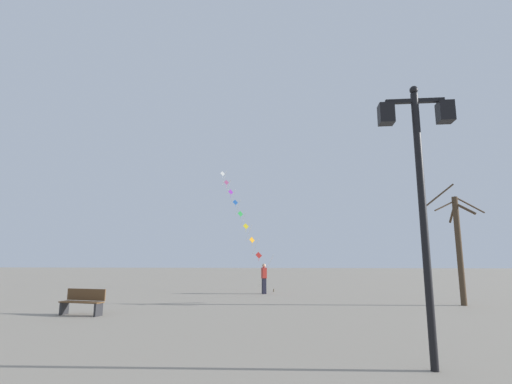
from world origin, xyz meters
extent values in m
plane|color=gray|center=(0.00, 20.00, 0.00)|extent=(160.00, 160.00, 0.00)
cylinder|color=black|center=(3.14, 6.55, 2.56)|extent=(0.14, 0.14, 5.11)
sphere|color=black|center=(3.14, 6.55, 5.19)|extent=(0.16, 0.16, 0.16)
cube|color=black|center=(3.14, 6.55, 4.96)|extent=(1.11, 0.08, 0.08)
cube|color=black|center=(2.59, 6.55, 4.71)|extent=(0.28, 0.28, 0.40)
cube|color=beige|center=(2.59, 6.55, 4.71)|extent=(0.19, 0.19, 0.30)
cube|color=black|center=(3.70, 6.55, 4.71)|extent=(0.28, 0.28, 0.40)
cube|color=beige|center=(3.70, 6.55, 4.71)|extent=(0.19, 0.19, 0.30)
cylinder|color=brown|center=(-0.56, 23.41, 0.09)|extent=(0.06, 0.06, 0.18)
cylinder|color=silver|center=(-1.12, 24.53, 1.21)|extent=(1.14, 2.26, 2.08)
cylinder|color=silver|center=(-1.98, 26.25, 2.79)|extent=(0.62, 1.21, 1.11)
cylinder|color=silver|center=(-2.57, 27.44, 3.88)|extent=(0.62, 1.21, 1.11)
cylinder|color=silver|center=(-3.17, 28.64, 4.98)|extent=(0.62, 1.21, 1.11)
cylinder|color=silver|center=(-3.76, 29.83, 6.07)|extent=(0.62, 1.21, 1.11)
cylinder|color=silver|center=(-4.36, 31.02, 7.17)|extent=(0.62, 1.21, 1.11)
cylinder|color=silver|center=(-4.95, 32.21, 8.26)|extent=(0.62, 1.21, 1.11)
cylinder|color=silver|center=(-5.55, 33.41, 9.36)|extent=(0.62, 1.21, 1.11)
cube|color=red|center=(-1.68, 25.66, 2.24)|extent=(0.44, 0.11, 0.45)
cylinder|color=red|center=(-1.68, 25.66, 1.95)|extent=(0.02, 0.04, 0.23)
cube|color=orange|center=(-2.28, 26.85, 3.33)|extent=(0.37, 0.28, 0.45)
cylinder|color=orange|center=(-2.28, 26.85, 3.03)|extent=(0.03, 0.03, 0.26)
cube|color=yellow|center=(-2.87, 28.04, 4.43)|extent=(0.42, 0.17, 0.45)
cylinder|color=yellow|center=(-2.87, 28.04, 4.12)|extent=(0.03, 0.05, 0.27)
cube|color=green|center=(-3.46, 29.23, 5.53)|extent=(0.40, 0.21, 0.45)
cylinder|color=green|center=(-3.46, 29.23, 5.23)|extent=(0.03, 0.04, 0.24)
cube|color=blue|center=(-4.06, 30.43, 6.62)|extent=(0.43, 0.13, 0.45)
cylinder|color=blue|center=(-4.06, 30.43, 6.34)|extent=(0.03, 0.04, 0.22)
cube|color=purple|center=(-4.65, 31.62, 7.72)|extent=(0.40, 0.23, 0.45)
cylinder|color=purple|center=(-4.65, 31.62, 7.37)|extent=(0.05, 0.07, 0.34)
cube|color=pink|center=(-5.25, 32.81, 8.81)|extent=(0.44, 0.12, 0.45)
cylinder|color=pink|center=(-5.25, 32.81, 8.46)|extent=(0.02, 0.02, 0.34)
cube|color=white|center=(-5.84, 34.00, 9.91)|extent=(0.42, 0.18, 0.45)
cylinder|color=white|center=(-5.84, 34.00, 9.59)|extent=(0.03, 0.04, 0.29)
cube|color=#1E1E2D|center=(-1.03, 21.94, 0.45)|extent=(0.29, 0.35, 0.90)
cube|color=#B22D26|center=(-1.03, 21.94, 1.18)|extent=(0.35, 0.44, 0.60)
sphere|color=tan|center=(-1.03, 21.94, 1.60)|extent=(0.22, 0.22, 0.22)
cylinder|color=#B22D26|center=(-1.11, 22.15, 1.35)|extent=(0.22, 0.40, 0.50)
cylinder|color=#423323|center=(7.90, 16.96, 2.34)|extent=(0.25, 0.25, 4.69)
cylinder|color=#423323|center=(8.58, 17.13, 4.35)|extent=(1.40, 0.41, 0.75)
cylinder|color=#423323|center=(7.38, 16.75, 4.26)|extent=(1.08, 0.49, 0.53)
cylinder|color=#423323|center=(7.92, 17.37, 4.01)|extent=(0.14, 0.89, 0.83)
cylinder|color=#423323|center=(8.23, 16.76, 4.13)|extent=(0.77, 0.53, 0.61)
cylinder|color=#423323|center=(7.28, 17.03, 4.78)|extent=(1.29, 0.22, 1.03)
cube|color=brown|center=(-6.72, 12.50, 0.45)|extent=(1.65, 0.71, 0.04)
cube|color=brown|center=(-6.68, 12.71, 0.69)|extent=(1.58, 0.34, 0.40)
cube|color=#262628|center=(-7.43, 12.64, 0.23)|extent=(0.15, 0.39, 0.45)
cube|color=#262628|center=(-6.01, 12.36, 0.23)|extent=(0.15, 0.39, 0.45)
camera|label=1|loc=(0.76, -0.85, 1.89)|focal=27.15mm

